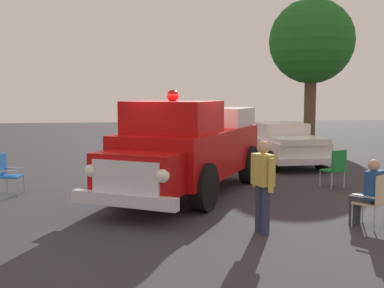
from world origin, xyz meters
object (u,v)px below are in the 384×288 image
classic_hot_rod (282,143)px  spectator_standing (263,180)px  lawn_chair_by_car (7,171)px  lawn_chair_spare (336,166)px  lawn_chair_near_truck (375,197)px  oak_tree_left (312,42)px  spectator_seated (369,190)px  vintage_fire_truck (188,146)px

classic_hot_rod → spectator_standing: spectator_standing is taller
lawn_chair_by_car → lawn_chair_spare: 8.43m
classic_hot_rod → lawn_chair_spare: classic_hot_rod is taller
spectator_standing → lawn_chair_spare: bearing=140.1°
lawn_chair_near_truck → lawn_chair_spare: (-3.66, 0.91, 0.00)m
lawn_chair_near_truck → spectator_standing: spectator_standing is taller
oak_tree_left → spectator_seated: bearing=-18.3°
spectator_seated → classic_hot_rod: bearing=173.0°
lawn_chair_near_truck → lawn_chair_by_car: 8.55m
classic_hot_rod → lawn_chair_by_car: classic_hot_rod is taller
spectator_seated → oak_tree_left: oak_tree_left is taller
classic_hot_rod → oak_tree_left: bearing=152.7°
lawn_chair_by_car → spectator_seated: spectator_seated is taller
spectator_seated → spectator_standing: 2.12m
lawn_chair_by_car → oak_tree_left: (-12.60, 12.91, 4.60)m
spectator_seated → spectator_standing: spectator_standing is taller
spectator_standing → spectator_seated: bearing=93.5°
vintage_fire_truck → spectator_seated: (3.42, 2.96, -0.50)m
spectator_standing → oak_tree_left: oak_tree_left is taller
spectator_standing → vintage_fire_truck: bearing=-166.4°
spectator_seated → oak_tree_left: size_ratio=0.17×
lawn_chair_by_car → spectator_standing: size_ratio=0.61×
lawn_chair_by_car → spectator_standing: 6.74m
oak_tree_left → spectator_standing: bearing=-24.4°
vintage_fire_truck → spectator_seated: size_ratio=4.83×
spectator_seated → lawn_chair_spare: bearing=164.5°
lawn_chair_by_car → lawn_chair_spare: (0.42, 8.42, 0.00)m
classic_hot_rod → lawn_chair_near_truck: classic_hot_rod is taller
lawn_chair_by_car → spectator_standing: spectator_standing is taller
vintage_fire_truck → lawn_chair_by_car: vintage_fire_truck is taller
lawn_chair_near_truck → lawn_chair_by_car: bearing=-118.5°
lawn_chair_by_car → oak_tree_left: oak_tree_left is taller
lawn_chair_by_car → spectator_seated: (3.98, 7.44, 0.11)m
vintage_fire_truck → lawn_chair_by_car: bearing=-97.1°
oak_tree_left → classic_hot_rod: bearing=-27.3°
vintage_fire_truck → lawn_chair_near_truck: size_ratio=6.10×
lawn_chair_by_car → spectator_standing: bearing=52.4°
vintage_fire_truck → classic_hot_rod: vintage_fire_truck is taller
spectator_standing → oak_tree_left: 18.83m
lawn_chair_by_car → oak_tree_left: 18.62m
lawn_chair_near_truck → vintage_fire_truck: bearing=-139.2°
lawn_chair_near_truck → spectator_seated: (-0.11, -0.08, 0.11)m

